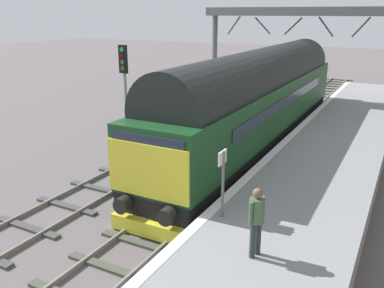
# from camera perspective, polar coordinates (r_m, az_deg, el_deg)

# --- Properties ---
(ground_plane) EXTENTS (140.00, 140.00, 0.00)m
(ground_plane) POSITION_cam_1_polar(r_m,az_deg,el_deg) (15.04, 1.48, -6.69)
(ground_plane) COLOR #60585A
(ground_plane) RESTS_ON ground
(track_main) EXTENTS (2.50, 60.00, 0.15)m
(track_main) POSITION_cam_1_polar(r_m,az_deg,el_deg) (15.02, 1.48, -6.50)
(track_main) COLOR slate
(track_main) RESTS_ON ground
(track_adjacent_west) EXTENTS (2.50, 60.00, 0.15)m
(track_adjacent_west) POSITION_cam_1_polar(r_m,az_deg,el_deg) (16.74, -9.27, -4.10)
(track_adjacent_west) COLOR slate
(track_adjacent_west) RESTS_ON ground
(station_platform) EXTENTS (4.00, 44.00, 1.01)m
(station_platform) POSITION_cam_1_polar(r_m,az_deg,el_deg) (13.76, 15.13, -7.50)
(station_platform) COLOR gray
(station_platform) RESTS_ON ground
(diesel_locomotive) EXTENTS (2.74, 18.78, 4.68)m
(diesel_locomotive) POSITION_cam_1_polar(r_m,az_deg,el_deg) (19.35, 9.22, 6.39)
(diesel_locomotive) COLOR black
(diesel_locomotive) RESTS_ON ground
(signal_post_mid) EXTENTS (0.44, 0.22, 4.84)m
(signal_post_mid) POSITION_cam_1_polar(r_m,az_deg,el_deg) (19.47, -9.32, 8.46)
(signal_post_mid) COLOR gray
(signal_post_mid) RESTS_ON ground
(platform_number_sign) EXTENTS (0.10, 0.44, 1.85)m
(platform_number_sign) POSITION_cam_1_polar(r_m,az_deg,el_deg) (10.72, 4.27, -4.11)
(platform_number_sign) COLOR slate
(platform_number_sign) RESTS_ON station_platform
(waiting_passenger) EXTENTS (0.43, 0.49, 1.64)m
(waiting_passenger) POSITION_cam_1_polar(r_m,az_deg,el_deg) (9.22, 8.95, -9.84)
(waiting_passenger) COLOR #2B363A
(waiting_passenger) RESTS_ON station_platform
(overhead_footbridge) EXTENTS (12.79, 2.00, 6.54)m
(overhead_footbridge) POSITION_cam_1_polar(r_m,az_deg,el_deg) (26.36, 16.06, 16.48)
(overhead_footbridge) COLOR slate
(overhead_footbridge) RESTS_ON ground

